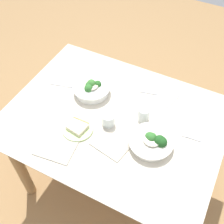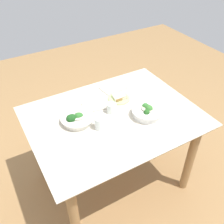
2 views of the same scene
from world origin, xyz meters
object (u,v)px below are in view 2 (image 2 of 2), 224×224
object	(u,v)px
broccoli_bowl_near	(147,112)
fork_by_near_bowl	(61,142)
table_knife_left	(102,158)
napkin_folded_upper	(95,106)
bread_side_plate	(119,98)
water_glass_side	(112,108)
napkin_folded_lower	(113,88)
water_glass_center	(99,123)
broccoli_bowl_far	(77,118)
fork_by_far_bowl	(122,144)
table_knife_right	(164,105)

from	to	relation	value
broccoli_bowl_near	fork_by_near_bowl	size ratio (longest dim) A/B	2.07
fork_by_near_bowl	table_knife_left	size ratio (longest dim) A/B	0.51
broccoli_bowl_near	napkin_folded_upper	xyz separation A→B (m)	(-0.28, 0.30, -0.03)
bread_side_plate	napkin_folded_upper	size ratio (longest dim) A/B	0.91
bread_side_plate	table_knife_left	size ratio (longest dim) A/B	0.81
fork_by_near_bowl	napkin_folded_upper	bearing A→B (deg)	29.43
water_glass_side	napkin_folded_lower	world-z (taller)	water_glass_side
bread_side_plate	water_glass_center	world-z (taller)	water_glass_center
table_knife_left	napkin_folded_lower	world-z (taller)	napkin_folded_lower
water_glass_side	napkin_folded_lower	size ratio (longest dim) A/B	0.37
napkin_folded_upper	fork_by_near_bowl	bearing A→B (deg)	-147.04
bread_side_plate	napkin_folded_lower	bearing A→B (deg)	76.58
broccoli_bowl_far	table_knife_left	size ratio (longest dim) A/B	1.11
broccoli_bowl_far	water_glass_side	xyz separation A→B (m)	(0.27, -0.02, 0.01)
water_glass_side	napkin_folded_upper	xyz separation A→B (m)	(-0.08, 0.12, -0.03)
bread_side_plate	water_glass_center	bearing A→B (deg)	-142.21
napkin_folded_upper	broccoli_bowl_near	bearing A→B (deg)	-46.22
water_glass_center	fork_by_far_bowl	xyz separation A→B (m)	(0.06, -0.21, -0.04)
fork_by_far_bowl	fork_by_near_bowl	size ratio (longest dim) A/B	1.00
broccoli_bowl_far	fork_by_far_bowl	world-z (taller)	broccoli_bowl_far
table_knife_left	napkin_folded_upper	world-z (taller)	napkin_folded_upper
fork_by_near_bowl	table_knife_right	xyz separation A→B (m)	(0.85, -0.02, -0.00)
broccoli_bowl_near	table_knife_left	xyz separation A→B (m)	(-0.49, -0.20, -0.03)
bread_side_plate	fork_by_near_bowl	size ratio (longest dim) A/B	1.57
broccoli_bowl_near	bread_side_plate	world-z (taller)	broccoli_bowl_near
table_knife_left	napkin_folded_lower	bearing A→B (deg)	-21.07
water_glass_center	water_glass_side	xyz separation A→B (m)	(0.16, 0.12, -0.01)
water_glass_side	table_knife_right	world-z (taller)	water_glass_side
water_glass_side	napkin_folded_upper	size ratio (longest dim) A/B	0.39
bread_side_plate	water_glass_center	distance (m)	0.38
water_glass_side	napkin_folded_upper	world-z (taller)	water_glass_side
fork_by_far_bowl	napkin_folded_lower	distance (m)	0.67
broccoli_bowl_far	napkin_folded_upper	distance (m)	0.22
bread_side_plate	napkin_folded_upper	xyz separation A→B (m)	(-0.21, 0.01, -0.01)
bread_side_plate	table_knife_right	xyz separation A→B (m)	(0.26, -0.25, -0.01)
broccoli_bowl_near	table_knife_left	bearing A→B (deg)	-157.72
broccoli_bowl_near	water_glass_side	world-z (taller)	broccoli_bowl_near
broccoli_bowl_near	water_glass_center	xyz separation A→B (m)	(-0.37, 0.05, 0.01)
napkin_folded_lower	broccoli_bowl_far	bearing A→B (deg)	-150.55
water_glass_side	table_knife_right	xyz separation A→B (m)	(0.40, -0.14, -0.04)
water_glass_side	fork_by_far_bowl	size ratio (longest dim) A/B	0.67
napkin_folded_upper	napkin_folded_lower	xyz separation A→B (m)	(0.25, 0.15, 0.00)
broccoli_bowl_far	napkin_folded_lower	bearing A→B (deg)	29.45
water_glass_side	fork_by_far_bowl	world-z (taller)	water_glass_side
fork_by_near_bowl	napkin_folded_lower	distance (m)	0.74
broccoli_bowl_near	table_knife_right	size ratio (longest dim) A/B	1.07
fork_by_near_bowl	napkin_folded_upper	size ratio (longest dim) A/B	0.58
water_glass_side	napkin_folded_upper	distance (m)	0.15
water_glass_center	table_knife_left	xyz separation A→B (m)	(-0.12, -0.25, -0.04)
bread_side_plate	napkin_folded_lower	xyz separation A→B (m)	(0.04, 0.16, -0.01)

